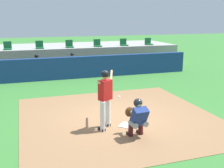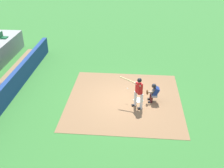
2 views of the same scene
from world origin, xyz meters
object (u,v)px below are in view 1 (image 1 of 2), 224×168
at_px(stadium_seat_4, 97,45).
at_px(stadium_seat_3, 69,45).
at_px(home_plate, 127,125).
at_px(stadium_seat_2, 40,46).
at_px(dugout_player_1, 37,66).
at_px(stadium_seat_5, 124,44).
at_px(catcher_crouched, 137,116).
at_px(batter_at_plate, 106,96).
at_px(stadium_seat_1, 8,47).
at_px(stadium_seat_6, 148,43).
at_px(dugout_player_2, 73,64).

bearing_deg(stadium_seat_4, stadium_seat_3, 180.00).
height_order(home_plate, stadium_seat_2, stadium_seat_2).
relative_size(home_plate, dugout_player_1, 0.34).
distance_m(stadium_seat_2, stadium_seat_5, 5.57).
relative_size(catcher_crouched, stadium_seat_5, 3.77).
bearing_deg(batter_at_plate, stadium_seat_5, 66.54).
bearing_deg(stadium_seat_1, batter_at_plate, -73.36).
xyz_separation_m(stadium_seat_1, stadium_seat_6, (9.29, 0.00, 0.00)).
bearing_deg(stadium_seat_3, stadium_seat_5, 0.00).
distance_m(stadium_seat_5, stadium_seat_6, 1.86).
bearing_deg(stadium_seat_5, stadium_seat_2, 180.00).
bearing_deg(dugout_player_1, dugout_player_2, 0.00).
height_order(dugout_player_1, stadium_seat_1, stadium_seat_1).
relative_size(home_plate, catcher_crouched, 0.24).
bearing_deg(stadium_seat_5, stadium_seat_4, 180.00).
height_order(home_plate, stadium_seat_6, stadium_seat_6).
distance_m(dugout_player_1, stadium_seat_5, 6.29).
bearing_deg(home_plate, stadium_seat_1, 110.05).
bearing_deg(stadium_seat_5, stadium_seat_3, 180.00).
distance_m(stadium_seat_3, stadium_seat_4, 1.86).
height_order(catcher_crouched, stadium_seat_6, stadium_seat_6).
distance_m(stadium_seat_4, stadium_seat_6, 3.71).
distance_m(dugout_player_2, stadium_seat_1, 4.17).
distance_m(stadium_seat_3, stadium_seat_6, 5.57).
xyz_separation_m(home_plate, dugout_player_2, (-0.18, 8.14, 0.65)).
distance_m(home_plate, stadium_seat_2, 10.46).
bearing_deg(dugout_player_1, home_plate, -75.04).
distance_m(dugout_player_2, stadium_seat_6, 6.16).
relative_size(stadium_seat_1, stadium_seat_2, 1.00).
relative_size(stadium_seat_1, stadium_seat_6, 1.00).
bearing_deg(stadium_seat_4, dugout_player_1, -153.23).
bearing_deg(stadium_seat_6, stadium_seat_4, 180.00).
height_order(dugout_player_2, stadium_seat_3, stadium_seat_3).
relative_size(dugout_player_2, stadium_seat_2, 2.71).
xyz_separation_m(batter_at_plate, dugout_player_2, (0.51, 8.10, -0.36)).
bearing_deg(catcher_crouched, stadium_seat_5, 71.22).
relative_size(batter_at_plate, stadium_seat_1, 3.76).
xyz_separation_m(home_plate, batter_at_plate, (-0.68, 0.04, 1.01)).
height_order(stadium_seat_3, stadium_seat_5, same).
distance_m(batter_at_plate, stadium_seat_1, 10.59).
height_order(stadium_seat_3, stadium_seat_4, same).
bearing_deg(batter_at_plate, stadium_seat_6, 58.32).
distance_m(home_plate, catcher_crouched, 1.00).
bearing_deg(stadium_seat_4, batter_at_plate, -104.08).
relative_size(stadium_seat_4, stadium_seat_5, 1.00).
height_order(catcher_crouched, stadium_seat_4, stadium_seat_4).
distance_m(catcher_crouched, dugout_player_1, 9.21).
height_order(batter_at_plate, stadium_seat_5, stadium_seat_5).
bearing_deg(catcher_crouched, stadium_seat_6, 63.02).
bearing_deg(stadium_seat_4, dugout_player_2, -134.99).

